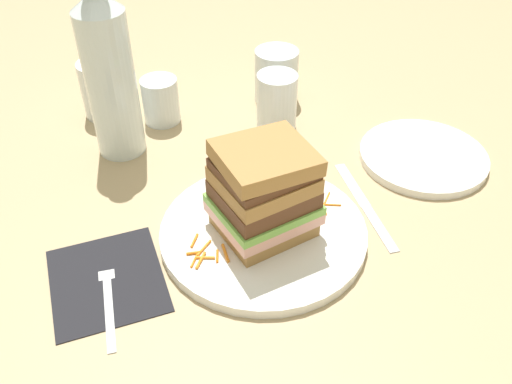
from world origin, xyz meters
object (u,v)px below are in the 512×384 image
at_px(main_plate, 263,232).
at_px(napkin_dark, 107,280).
at_px(fork, 107,291).
at_px(empty_tumbler_1, 104,89).
at_px(juice_glass, 277,105).
at_px(empty_tumbler_2, 276,76).
at_px(side_plate, 423,156).
at_px(knife, 366,207).
at_px(water_bottle, 109,74).
at_px(empty_tumbler_0, 161,100).
at_px(sandwich, 264,192).

bearing_deg(main_plate, napkin_dark, -177.32).
height_order(main_plate, fork, main_plate).
relative_size(main_plate, empty_tumbler_1, 2.82).
bearing_deg(fork, juice_glass, 40.41).
bearing_deg(empty_tumbler_2, side_plate, -59.11).
relative_size(main_plate, knife, 1.39).
distance_m(water_bottle, empty_tumbler_0, 0.14).
bearing_deg(empty_tumbler_2, water_bottle, -167.26).
relative_size(empty_tumbler_0, side_plate, 0.39).
relative_size(knife, juice_glass, 1.99).
relative_size(knife, empty_tumbler_1, 2.02).
xyz_separation_m(empty_tumbler_1, side_plate, (0.46, -0.31, -0.04)).
relative_size(empty_tumbler_0, empty_tumbler_2, 0.82).
bearing_deg(empty_tumbler_0, side_plate, -34.62).
bearing_deg(empty_tumbler_1, fork, -97.81).
distance_m(fork, empty_tumbler_2, 0.52).
bearing_deg(empty_tumbler_2, main_plate, -113.54).
relative_size(knife, empty_tumbler_2, 2.08).
bearing_deg(napkin_dark, knife, 2.46).
relative_size(main_plate, empty_tumbler_0, 3.52).
height_order(empty_tumbler_0, empty_tumbler_1, empty_tumbler_1).
distance_m(sandwich, side_plate, 0.32).
xyz_separation_m(empty_tumbler_0, empty_tumbler_2, (0.22, 0.00, 0.01)).
xyz_separation_m(fork, empty_tumbler_1, (0.06, 0.42, 0.05)).
height_order(knife, water_bottle, water_bottle).
xyz_separation_m(knife, empty_tumbler_1, (-0.32, 0.39, 0.05)).
xyz_separation_m(juice_glass, empty_tumbler_2, (0.03, 0.09, 0.00)).
distance_m(sandwich, empty_tumbler_1, 0.42).
height_order(napkin_dark, juice_glass, juice_glass).
relative_size(sandwich, water_bottle, 0.47).
height_order(fork, knife, fork).
relative_size(sandwich, empty_tumbler_1, 1.43).
bearing_deg(side_plate, sandwich, -165.04).
relative_size(main_plate, water_bottle, 0.92).
relative_size(main_plate, napkin_dark, 1.82).
bearing_deg(napkin_dark, empty_tumbler_0, 67.30).
xyz_separation_m(main_plate, napkin_dark, (-0.21, -0.01, -0.01)).
bearing_deg(fork, water_bottle, 77.71).
relative_size(sandwich, knife, 0.71).
bearing_deg(napkin_dark, main_plate, 2.68).
bearing_deg(knife, empty_tumbler_1, 129.45).
bearing_deg(water_bottle, knife, -40.68).
xyz_separation_m(empty_tumbler_0, side_plate, (0.37, -0.26, -0.03)).
distance_m(main_plate, water_bottle, 0.34).
bearing_deg(water_bottle, empty_tumbler_2, 12.74).
height_order(fork, empty_tumbler_2, empty_tumbler_2).
distance_m(knife, empty_tumbler_1, 0.50).
height_order(sandwich, side_plate, sandwich).
xyz_separation_m(sandwich, water_bottle, (-0.15, 0.27, 0.06)).
xyz_separation_m(main_plate, water_bottle, (-0.15, 0.27, 0.13)).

